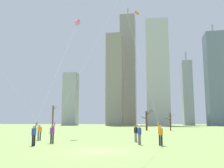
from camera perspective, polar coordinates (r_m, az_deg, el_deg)
The scene contains 17 objects.
ground_plane at distance 17.29m, azimuth -3.18°, elevation -14.74°, with size 400.00×400.00×0.00m, color #7A934C.
kite_flyer_midfield_center_purple at distance 20.97m, azimuth 9.66°, elevation -7.04°, with size 4.10×5.46×14.81m.
kite_flyer_far_back_red at distance 26.91m, azimuth -19.00°, elevation -5.23°, with size 4.81×9.34×12.27m.
kite_flyer_foreground_right_green at distance 22.70m, azimuth -11.01°, elevation -6.32°, with size 10.23×8.07×15.07m.
kite_flyer_foreground_left_pink at distance 24.64m, azimuth -14.35°, elevation -3.74°, with size 1.52×15.84×17.06m.
bystander_strolling_midfield at distance 25.20m, azimuth 5.32°, elevation -10.67°, with size 0.36×0.43×1.62m.
bystander_watching_nearby at distance 22.18m, azimuth 6.14°, elevation -10.97°, with size 0.34×0.46×1.62m.
distant_kite_low_near_trees_orange at distance 39.88m, azimuth 6.17°, elevation 12.41°, with size 3.44×4.77×18.61m.
bare_tree_right_of_center at distance 58.62m, azimuth 12.83°, elevation -8.05°, with size 2.18×2.40×3.87m.
bare_tree_rightmost at distance 63.45m, azimuth -13.04°, elevation -7.05°, with size 1.22×1.98×5.86m.
bare_tree_center at distance 58.79m, azimuth 7.76°, elevation -7.83°, with size 2.80×1.66×4.90m.
skyline_wide_slab at distance 151.95m, azimuth 3.67°, elevation 3.22°, with size 8.81×10.93×70.82m.
skyline_tall_tower at distance 150.26m, azimuth -9.22°, elevation -3.28°, with size 8.07×6.75×30.30m.
skyline_slender_spire at distance 145.14m, azimuth 16.45°, elevation -1.93°, with size 5.28×8.70×40.43m.
skyline_squat_block at distance 136.10m, azimuth 0.63°, elevation 1.06°, with size 8.41×9.12×48.77m.
skyline_mid_tower_left at distance 133.96m, azimuth 10.16°, elevation 2.79°, with size 11.64×6.26×55.38m.
skyline_short_annex at distance 133.82m, azimuth 22.06°, elevation 1.10°, with size 8.59×9.99×50.21m.
Camera 1 is at (3.57, -16.81, 1.90)m, focal length 41.02 mm.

